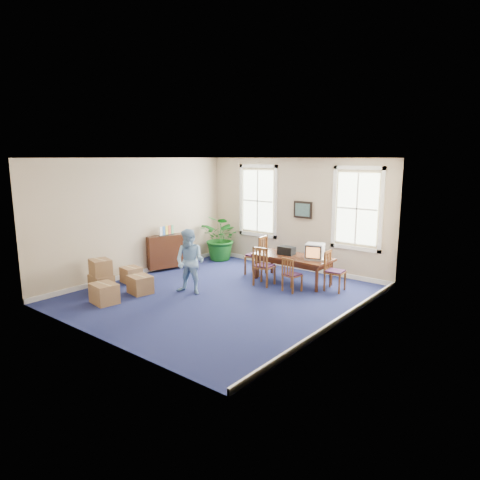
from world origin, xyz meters
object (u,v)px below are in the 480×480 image
Objects in this scene: conference_table at (293,269)px; crt_tv at (315,251)px; man at (190,262)px; cardboard_boxes at (110,276)px; chair_near_left at (264,266)px; credenza at (167,254)px; potted_plant at (222,238)px.

conference_table is 4.31× the size of crt_tv.
cardboard_boxes is (-1.54, -1.17, -0.35)m from man.
man reaches higher than conference_table.
chair_near_left is at bearing 43.85° from man.
crt_tv is at bearing 34.87° from credenza.
potted_plant is (-3.63, 0.62, -0.18)m from crt_tv.
man is 2.41m from credenza.
potted_plant is 4.20m from cardboard_boxes.
cardboard_boxes is at bearing -88.80° from potted_plant.
credenza is (-3.08, -0.52, -0.04)m from chair_near_left.
potted_plant reaches higher than credenza.
credenza is (-3.50, -1.21, 0.12)m from conference_table.
credenza is 0.80× the size of cardboard_boxes.
man is 1.09× the size of potted_plant.
crt_tv is 1.32m from chair_near_left.
chair_near_left is 0.68× the size of cardboard_boxes.
man reaches higher than credenza.
cardboard_boxes is at bearing -58.68° from credenza.
chair_near_left is at bearing 27.32° from credenza.
potted_plant is at bearing 102.69° from man.
crt_tv is at bearing -149.14° from chair_near_left.
man is at bearing -10.86° from credenza.
crt_tv is 4.31m from credenza.
credenza is at bearing 135.69° from man.
cardboard_boxes is at bearing 43.11° from chair_near_left.
man is (-0.98, -1.66, 0.27)m from chair_near_left.
man reaches higher than crt_tv.
crt_tv reaches higher than credenza.
chair_near_left is at bearing -160.96° from crt_tv.
cardboard_boxes is (-2.52, -2.83, -0.08)m from chair_near_left.
crt_tv is at bearing 45.23° from cardboard_boxes.
credenza is at bearing -179.92° from crt_tv.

